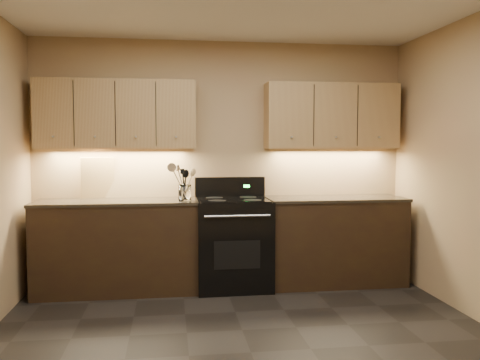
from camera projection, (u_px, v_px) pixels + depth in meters
name	position (u px, v px, depth m)	size (l,w,h in m)	color
floor	(251.00, 352.00, 3.65)	(4.00, 4.00, 0.00)	black
wall_back	(222.00, 162.00, 5.53)	(4.00, 0.04, 2.60)	tan
counter_left	(117.00, 246.00, 5.14)	(1.62, 0.62, 0.93)	black
counter_right	(334.00, 240.00, 5.46)	(1.46, 0.62, 0.93)	black
stove	(233.00, 242.00, 5.29)	(0.76, 0.68, 1.14)	black
upper_cab_left	(117.00, 115.00, 5.20)	(1.60, 0.30, 0.70)	tan
upper_cab_right	(331.00, 116.00, 5.51)	(1.44, 0.30, 0.70)	tan
outlet_plate	(100.00, 180.00, 5.36)	(0.09, 0.01, 0.12)	#B2B5BA
utensil_crock	(185.00, 193.00, 5.08)	(0.14, 0.14, 0.16)	white
cutting_board	(97.00, 178.00, 5.32)	(0.34, 0.02, 0.43)	tan
wooden_spoon	(183.00, 183.00, 5.07)	(0.06, 0.06, 0.32)	tan
black_spoon	(184.00, 184.00, 5.10)	(0.06, 0.06, 0.31)	black
black_turner	(185.00, 183.00, 5.06)	(0.08, 0.08, 0.32)	black
steel_spatula	(186.00, 181.00, 5.07)	(0.08, 0.08, 0.36)	silver
steel_skimmer	(187.00, 181.00, 5.05)	(0.09, 0.09, 0.38)	silver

